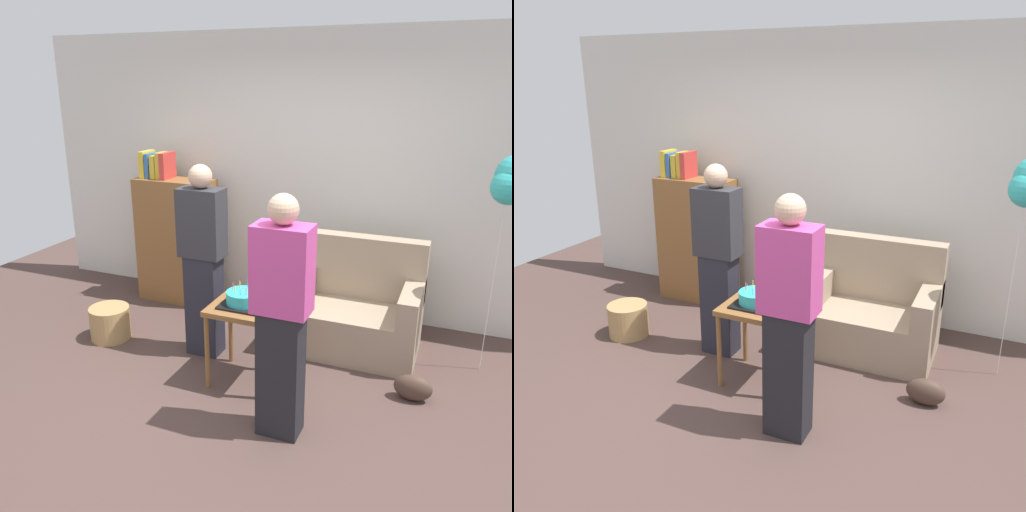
% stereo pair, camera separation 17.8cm
% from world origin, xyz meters
% --- Properties ---
extents(ground_plane, '(8.00, 8.00, 0.00)m').
position_xyz_m(ground_plane, '(0.00, 0.00, 0.00)').
color(ground_plane, '#4C3833').
extents(wall_back, '(6.00, 0.10, 2.70)m').
position_xyz_m(wall_back, '(0.00, 2.05, 1.35)').
color(wall_back, silver).
rests_on(wall_back, ground_plane).
extents(couch, '(1.10, 0.70, 0.96)m').
position_xyz_m(couch, '(0.61, 1.33, 0.34)').
color(couch, gray).
rests_on(couch, ground_plane).
extents(bookshelf, '(0.80, 0.36, 1.57)m').
position_xyz_m(bookshelf, '(-1.36, 1.67, 0.68)').
color(bookshelf, brown).
rests_on(bookshelf, ground_plane).
extents(side_table, '(0.48, 0.48, 0.64)m').
position_xyz_m(side_table, '(-0.07, 0.46, 0.54)').
color(side_table, brown).
rests_on(side_table, ground_plane).
extents(birthday_cake, '(0.32, 0.32, 0.17)m').
position_xyz_m(birthday_cake, '(-0.07, 0.46, 0.69)').
color(birthday_cake, black).
rests_on(birthday_cake, side_table).
extents(person_blowing_candles, '(0.36, 0.22, 1.63)m').
position_xyz_m(person_blowing_candles, '(-0.55, 0.74, 0.83)').
color(person_blowing_candles, '#23232D').
rests_on(person_blowing_candles, ground_plane).
extents(person_holding_cake, '(0.36, 0.22, 1.63)m').
position_xyz_m(person_holding_cake, '(0.41, -0.04, 0.83)').
color(person_holding_cake, black).
rests_on(person_holding_cake, ground_plane).
extents(wicker_basket, '(0.36, 0.36, 0.30)m').
position_xyz_m(wicker_basket, '(-1.47, 0.63, 0.15)').
color(wicker_basket, '#A88451').
rests_on(wicker_basket, ground_plane).
extents(handbag, '(0.28, 0.14, 0.20)m').
position_xyz_m(handbag, '(1.20, 0.68, 0.10)').
color(handbag, '#473328').
rests_on(handbag, ground_plane).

